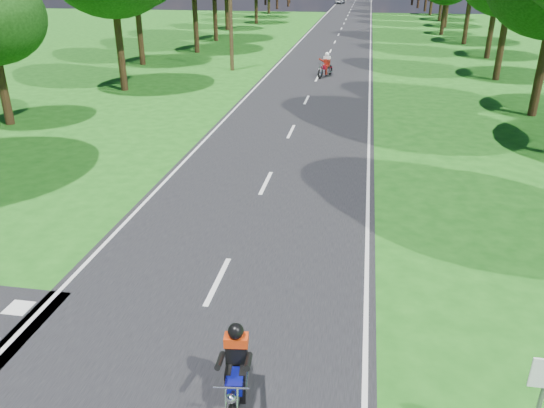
# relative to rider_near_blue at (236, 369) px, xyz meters

# --- Properties ---
(ground) EXTENTS (160.00, 160.00, 0.00)m
(ground) POSITION_rel_rider_near_blue_xyz_m (-1.26, 1.49, -0.73)
(ground) COLOR #185413
(ground) RESTS_ON ground
(main_road) EXTENTS (7.00, 140.00, 0.02)m
(main_road) POSITION_rel_rider_near_blue_xyz_m (-1.26, 51.49, -0.72)
(main_road) COLOR black
(main_road) RESTS_ON ground
(road_markings) EXTENTS (7.40, 140.00, 0.01)m
(road_markings) POSITION_rel_rider_near_blue_xyz_m (-1.40, 49.61, -0.71)
(road_markings) COLOR silver
(road_markings) RESTS_ON main_road
(telegraph_pole) EXTENTS (1.20, 0.26, 8.00)m
(telegraph_pole) POSITION_rel_rider_near_blue_xyz_m (-7.26, 29.49, 3.34)
(telegraph_pole) COLOR #382616
(telegraph_pole) RESTS_ON ground
(road_sign) EXTENTS (0.45, 0.07, 2.00)m
(road_sign) POSITION_rel_rider_near_blue_xyz_m (4.24, -0.53, 0.61)
(road_sign) COLOR slate
(road_sign) RESTS_ON ground
(rider_near_blue) EXTENTS (0.79, 1.76, 1.42)m
(rider_near_blue) POSITION_rel_rider_near_blue_xyz_m (0.00, 0.00, 0.00)
(rider_near_blue) COLOR navy
(rider_near_blue) RESTS_ON main_road
(rider_far_red) EXTENTS (1.18, 1.91, 1.51)m
(rider_far_red) POSITION_rel_rider_near_blue_xyz_m (-0.82, 28.16, 0.04)
(rider_far_red) COLOR #A80C21
(rider_far_red) RESTS_ON main_road
(distant_car) EXTENTS (2.00, 4.16, 1.37)m
(distant_car) POSITION_rel_rider_near_blue_xyz_m (-3.86, 102.50, -0.02)
(distant_car) COLOR #AAACB1
(distant_car) RESTS_ON main_road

